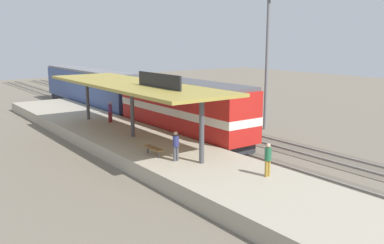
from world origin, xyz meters
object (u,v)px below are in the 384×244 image
object	(u,v)px
locomotive	(182,108)
person_boarding	(268,158)
person_walking	(176,145)
light_mast	(268,30)
freight_car	(180,99)
person_waiting	(110,111)
platform_bench	(153,148)
passenger_carriage_single	(90,88)

from	to	relation	value
locomotive	person_boarding	bearing A→B (deg)	-105.19
person_walking	light_mast	bearing A→B (deg)	24.23
freight_car	person_waiting	xyz separation A→B (m)	(-8.28, -1.87, -0.12)
platform_bench	freight_car	distance (m)	16.49
passenger_carriage_single	freight_car	world-z (taller)	passenger_carriage_single
platform_bench	person_walking	size ratio (longest dim) A/B	0.99
platform_bench	person_boarding	world-z (taller)	person_boarding
passenger_carriage_single	person_walking	bearing A→B (deg)	-102.31
passenger_carriage_single	person_waiting	bearing A→B (deg)	-105.93
freight_car	person_waiting	bearing A→B (deg)	-167.29
person_waiting	person_walking	xyz separation A→B (m)	(-1.85, -12.44, 0.00)
passenger_carriage_single	person_waiting	world-z (taller)	passenger_carriage_single
light_mast	person_waiting	xyz separation A→B (m)	(-11.48, 6.44, -6.54)
person_boarding	light_mast	bearing A→B (deg)	44.54
person_walking	person_boarding	world-z (taller)	same
passenger_carriage_single	light_mast	distance (m)	21.72
platform_bench	person_walking	distance (m)	1.83
platform_bench	person_boarding	bearing A→B (deg)	-68.22
freight_car	person_boarding	size ratio (longest dim) A/B	7.02
person_waiting	light_mast	bearing A→B (deg)	-29.28
passenger_carriage_single	person_walking	size ratio (longest dim) A/B	11.70
platform_bench	person_walking	xyz separation A→B (m)	(0.47, -1.69, 0.51)
locomotive	person_walking	distance (m)	9.20
locomotive	passenger_carriage_single	size ratio (longest dim) A/B	0.72
freight_car	person_waiting	distance (m)	8.49
person_walking	locomotive	bearing A→B (deg)	52.99
locomotive	person_waiting	size ratio (longest dim) A/B	8.44
light_mast	person_waiting	size ratio (longest dim) A/B	6.84
freight_car	person_boarding	distance (m)	20.84
platform_bench	freight_car	size ratio (longest dim) A/B	0.14
platform_bench	freight_car	world-z (taller)	freight_car
passenger_carriage_single	light_mast	size ratio (longest dim) A/B	1.71
passenger_carriage_single	person_waiting	xyz separation A→B (m)	(-3.68, -12.90, -0.46)
passenger_carriage_single	freight_car	bearing A→B (deg)	-67.36
light_mast	platform_bench	bearing A→B (deg)	-162.67
person_walking	person_boarding	size ratio (longest dim) A/B	1.00
platform_bench	freight_car	bearing A→B (deg)	49.96
locomotive	person_waiting	world-z (taller)	locomotive
passenger_carriage_single	locomotive	bearing A→B (deg)	-90.00
passenger_carriage_single	person_walking	xyz separation A→B (m)	(-5.53, -25.33, -0.46)
light_mast	person_waiting	bearing A→B (deg)	150.72
passenger_carriage_single	person_waiting	size ratio (longest dim) A/B	11.70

